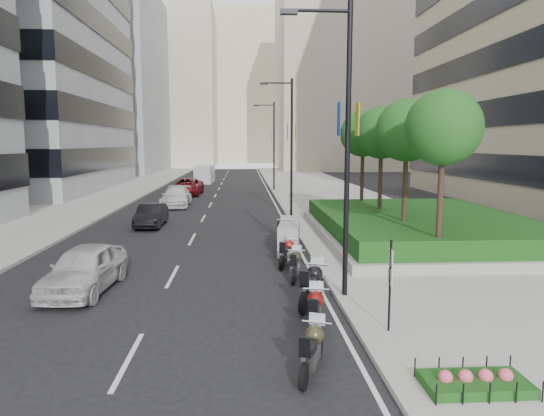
{
  "coord_description": "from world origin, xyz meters",
  "views": [
    {
      "loc": [
        1.14,
        -13.6,
        4.87
      ],
      "look_at": [
        2.42,
        7.87,
        2.0
      ],
      "focal_mm": 32.0,
      "sensor_mm": 36.0,
      "label": 1
    }
  ],
  "objects": [
    {
      "name": "lamp_post_0",
      "position": [
        4.14,
        1.0,
        5.07
      ],
      "size": [
        2.34,
        0.45,
        9.0
      ],
      "color": "black",
      "rests_on": "ground"
    },
    {
      "name": "motorcycle_2",
      "position": [
        3.2,
        0.52,
        0.62
      ],
      "size": [
        1.14,
        2.19,
        1.16
      ],
      "rotation": [
        0.0,
        0.0,
        1.15
      ],
      "color": "black",
      "rests_on": "ground"
    },
    {
      "name": "motorcycle_4",
      "position": [
        2.89,
        5.35,
        0.53
      ],
      "size": [
        0.93,
        1.9,
        1.0
      ],
      "rotation": [
        0.0,
        0.0,
        1.19
      ],
      "color": "black",
      "rests_on": "ground"
    },
    {
      "name": "lamp_post_2",
      "position": [
        4.14,
        36.0,
        5.07
      ],
      "size": [
        2.34,
        0.45,
        9.0
      ],
      "color": "black",
      "rests_on": "ground"
    },
    {
      "name": "motorcycle_1",
      "position": [
        2.96,
        -1.63,
        0.55
      ],
      "size": [
        0.73,
        2.06,
        1.04
      ],
      "rotation": [
        0.0,
        0.0,
        1.36
      ],
      "color": "black",
      "rests_on": "ground"
    },
    {
      "name": "building_grey_far",
      "position": [
        -24.0,
        70.0,
        15.0
      ],
      "size": [
        22.0,
        26.0,
        30.0
      ],
      "primitive_type": "cube",
      "color": "gray",
      "rests_on": "ground"
    },
    {
      "name": "flower_bed",
      "position": [
        5.6,
        -5.0,
        0.25
      ],
      "size": [
        2.0,
        1.0,
        0.2
      ],
      "primitive_type": "cube",
      "color": "#154212",
      "rests_on": "sidewalk_right"
    },
    {
      "name": "tree_2",
      "position": [
        8.5,
        12.0,
        5.42
      ],
      "size": [
        2.8,
        2.8,
        6.3
      ],
      "color": "#332319",
      "rests_on": "planter"
    },
    {
      "name": "motorcycle_6",
      "position": [
        3.05,
        9.65,
        0.6
      ],
      "size": [
        0.81,
        2.23,
        1.12
      ],
      "rotation": [
        0.0,
        0.0,
        1.34
      ],
      "color": "black",
      "rests_on": "ground"
    },
    {
      "name": "tree_0",
      "position": [
        8.5,
        4.0,
        5.42
      ],
      "size": [
        2.8,
        2.8,
        6.3
      ],
      "color": "#332319",
      "rests_on": "planter"
    },
    {
      "name": "lamp_post_1",
      "position": [
        4.14,
        18.0,
        5.07
      ],
      "size": [
        2.34,
        0.45,
        9.0
      ],
      "color": "black",
      "rests_on": "ground"
    },
    {
      "name": "building_cream_left",
      "position": [
        -18.0,
        100.0,
        17.0
      ],
      "size": [
        26.0,
        24.0,
        34.0
      ],
      "primitive_type": "cube",
      "color": "#B7AD93",
      "rests_on": "ground"
    },
    {
      "name": "motorcycle_0",
      "position": [
        2.57,
        -3.86,
        0.52
      ],
      "size": [
        0.88,
        1.88,
        0.98
      ],
      "rotation": [
        0.0,
        0.0,
        1.21
      ],
      "color": "black",
      "rests_on": "ground"
    },
    {
      "name": "sidewalk_right",
      "position": [
        9.0,
        30.0,
        0.07
      ],
      "size": [
        10.0,
        100.0,
        0.15
      ],
      "primitive_type": "cube",
      "color": "#9E9B93",
      "rests_on": "ground"
    },
    {
      "name": "motorcycle_5",
      "position": [
        3.14,
        7.41,
        0.66
      ],
      "size": [
        1.18,
        2.3,
        1.32
      ],
      "rotation": [
        0.0,
        0.0,
        1.43
      ],
      "color": "black",
      "rests_on": "ground"
    },
    {
      "name": "planter",
      "position": [
        10.0,
        10.0,
        0.35
      ],
      "size": [
        10.0,
        14.0,
        0.4
      ],
      "primitive_type": "cube",
      "color": "#98958D",
      "rests_on": "sidewalk_right"
    },
    {
      "name": "car_a",
      "position": [
        -4.13,
        2.36,
        0.77
      ],
      "size": [
        2.13,
        4.61,
        1.53
      ],
      "primitive_type": "imported",
      "rotation": [
        0.0,
        0.0,
        -0.07
      ],
      "color": "silver",
      "rests_on": "ground"
    },
    {
      "name": "delivery_van",
      "position": [
        -3.64,
        46.83,
        1.0
      ],
      "size": [
        2.28,
        5.23,
        2.15
      ],
      "rotation": [
        0.0,
        0.0,
        -0.07
      ],
      "color": "silver",
      "rests_on": "ground"
    },
    {
      "name": "car_b",
      "position": [
        -4.29,
        14.97,
        0.66
      ],
      "size": [
        1.43,
        4.04,
        1.33
      ],
      "primitive_type": "imported",
      "rotation": [
        0.0,
        0.0,
        -0.01
      ],
      "color": "black",
      "rests_on": "ground"
    },
    {
      "name": "car_d",
      "position": [
        -4.19,
        32.64,
        0.79
      ],
      "size": [
        2.87,
        5.82,
        1.59
      ],
      "primitive_type": "imported",
      "rotation": [
        0.0,
        0.0,
        -0.04
      ],
      "color": "maroon",
      "rests_on": "ground"
    },
    {
      "name": "building_cream_centre",
      "position": [
        2.0,
        120.0,
        19.0
      ],
      "size": [
        30.0,
        24.0,
        38.0
      ],
      "primitive_type": "cube",
      "color": "#B7AD93",
      "rests_on": "ground"
    },
    {
      "name": "motorcycle_3",
      "position": [
        3.0,
        3.4,
        0.52
      ],
      "size": [
        0.68,
        1.93,
        0.97
      ],
      "rotation": [
        0.0,
        0.0,
        1.36
      ],
      "color": "black",
      "rests_on": "ground"
    },
    {
      "name": "lane_edge",
      "position": [
        3.7,
        30.0,
        0.01
      ],
      "size": [
        0.12,
        100.0,
        0.01
      ],
      "primitive_type": "cube",
      "color": "silver",
      "rests_on": "ground"
    },
    {
      "name": "lane_centre",
      "position": [
        -1.5,
        30.0,
        0.01
      ],
      "size": [
        0.12,
        100.0,
        0.01
      ],
      "primitive_type": "cube",
      "color": "silver",
      "rests_on": "ground"
    },
    {
      "name": "car_c",
      "position": [
        -4.07,
        24.18,
        0.74
      ],
      "size": [
        2.18,
        5.17,
        1.49
      ],
      "primitive_type": "imported",
      "rotation": [
        0.0,
        0.0,
        0.02
      ],
      "color": "silver",
      "rests_on": "ground"
    },
    {
      "name": "hedge",
      "position": [
        10.0,
        10.0,
        0.95
      ],
      "size": [
        9.4,
        13.4,
        0.8
      ],
      "primitive_type": "cube",
      "color": "#154212",
      "rests_on": "planter"
    },
    {
      "name": "parking_sign",
      "position": [
        4.8,
        -2.0,
        1.46
      ],
      "size": [
        0.06,
        0.32,
        2.5
      ],
      "color": "black",
      "rests_on": "ground"
    },
    {
      "name": "building_cream_right",
      "position": [
        22.0,
        80.0,
        18.0
      ],
      "size": [
        28.0,
        24.0,
        36.0
      ],
      "primitive_type": "cube",
      "color": "#B7AD93",
      "rests_on": "ground"
    },
    {
      "name": "tree_1",
      "position": [
        8.5,
        8.0,
        5.42
      ],
      "size": [
        2.8,
        2.8,
        6.3
      ],
      "color": "#332319",
      "rests_on": "planter"
    },
    {
      "name": "ground",
      "position": [
        0.0,
        0.0,
        0.0
      ],
      "size": [
        160.0,
        160.0,
        0.0
      ],
      "primitive_type": "plane",
      "color": "black",
      "rests_on": "ground"
    },
    {
      "name": "tree_3",
      "position": [
        8.5,
        16.0,
        5.42
      ],
      "size": [
        2.8,
        2.8,
        6.3
      ],
      "color": "#332319",
      "rests_on": "planter"
    },
    {
      "name": "sidewalk_left",
      "position": [
        -12.0,
        30.0,
        0.07
      ],
      "size": [
        8.0,
        100.0,
        0.15
      ],
      "primitive_type": "cube",
      "color": "#9E9B93",
      "rests_on": "ground"
    }
  ]
}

